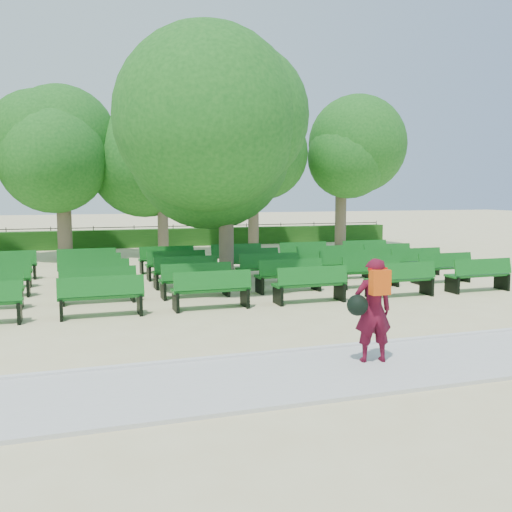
{
  "coord_description": "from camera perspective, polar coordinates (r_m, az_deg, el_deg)",
  "views": [
    {
      "loc": [
        -4.33,
        -15.02,
        2.76
      ],
      "look_at": [
        0.38,
        -1.0,
        1.1
      ],
      "focal_mm": 40.0,
      "sensor_mm": 36.0,
      "label": 1
    }
  ],
  "objects": [
    {
      "name": "curb",
      "position": [
        10.15,
        7.52,
        -9.13
      ],
      "size": [
        30.0,
        0.12,
        0.1
      ],
      "primitive_type": "cube",
      "color": "silver",
      "rests_on": "ground"
    },
    {
      "name": "tree_line",
      "position": [
        25.54,
        -8.69,
        0.12
      ],
      "size": [
        21.8,
        6.8,
        7.04
      ],
      "primitive_type": null,
      "color": "#1E601A",
      "rests_on": "ground"
    },
    {
      "name": "ground",
      "position": [
        15.88,
        -2.45,
        -3.62
      ],
      "size": [
        120.0,
        120.0,
        0.0
      ],
      "primitive_type": "plane",
      "color": "#D2C38B"
    },
    {
      "name": "fence",
      "position": [
        29.87,
        -10.15,
        0.99
      ],
      "size": [
        26.0,
        0.1,
        1.02
      ],
      "primitive_type": null,
      "color": "black",
      "rests_on": "ground"
    },
    {
      "name": "person",
      "position": [
        9.25,
        11.53,
        -5.18
      ],
      "size": [
        0.81,
        0.52,
        1.66
      ],
      "rotation": [
        0.0,
        0.0,
        2.96
      ],
      "color": "#4D0B1C",
      "rests_on": "ground"
    },
    {
      "name": "paving",
      "position": [
        9.18,
        10.73,
        -11.0
      ],
      "size": [
        30.0,
        2.2,
        0.06
      ],
      "primitive_type": "cube",
      "color": "beige",
      "rests_on": "ground"
    },
    {
      "name": "bench_array",
      "position": [
        17.02,
        -2.95,
        -2.62
      ],
      "size": [
        1.88,
        0.69,
        1.17
      ],
      "rotation": [
        0.0,
        0.0,
        0.06
      ],
      "color": "#105B17",
      "rests_on": "ground"
    },
    {
      "name": "tree_among",
      "position": [
        16.61,
        -3.05,
        12.04
      ],
      "size": [
        4.78,
        4.78,
        6.56
      ],
      "color": "brown",
      "rests_on": "ground"
    },
    {
      "name": "hedge",
      "position": [
        29.44,
        -10.05,
        1.79
      ],
      "size": [
        26.0,
        0.7,
        0.9
      ],
      "primitive_type": "cube",
      "color": "#1C4D13",
      "rests_on": "ground"
    }
  ]
}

